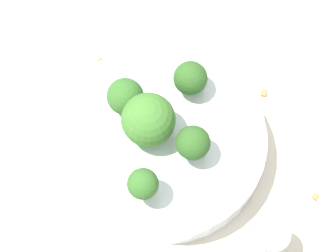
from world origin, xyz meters
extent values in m
plane|color=beige|center=(0.00, 0.00, 0.00)|extent=(3.00, 3.00, 0.00)
cylinder|color=silver|center=(0.00, 0.00, 0.03)|extent=(0.22, 0.22, 0.05)
cylinder|color=#7A9E5B|center=(-0.02, -0.01, 0.06)|extent=(0.02, 0.02, 0.02)
sphere|color=#386B28|center=(-0.02, -0.01, 0.08)|extent=(0.06, 0.06, 0.06)
cylinder|color=#84AD66|center=(-0.06, -0.02, 0.06)|extent=(0.02, 0.02, 0.02)
sphere|color=#2D5B23|center=(-0.06, -0.02, 0.08)|extent=(0.04, 0.04, 0.04)
cylinder|color=#8EB770|center=(0.04, -0.06, 0.07)|extent=(0.02, 0.02, 0.03)
sphere|color=#2D5B23|center=(0.04, -0.06, 0.09)|extent=(0.03, 0.03, 0.03)
cylinder|color=#7A9E5B|center=(0.03, 0.01, 0.06)|extent=(0.02, 0.02, 0.03)
sphere|color=#28511E|center=(0.03, 0.01, 0.08)|extent=(0.04, 0.04, 0.04)
cylinder|color=#84AD66|center=(-0.03, 0.05, 0.06)|extent=(0.02, 0.02, 0.02)
sphere|color=#28511E|center=(-0.03, 0.05, 0.08)|extent=(0.04, 0.04, 0.04)
cylinder|color=silver|center=(0.15, 0.02, 0.03)|extent=(0.04, 0.04, 0.06)
cylinder|color=gray|center=(0.15, 0.02, 0.06)|extent=(0.04, 0.04, 0.02)
cube|color=tan|center=(-0.16, 0.00, 0.00)|extent=(0.01, 0.01, 0.01)
cube|color=olive|center=(0.14, 0.11, 0.00)|extent=(0.01, 0.01, 0.01)
cube|color=olive|center=(0.01, 0.14, 0.00)|extent=(0.01, 0.01, 0.01)
camera|label=1|loc=(0.18, -0.13, 0.64)|focal=60.00mm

